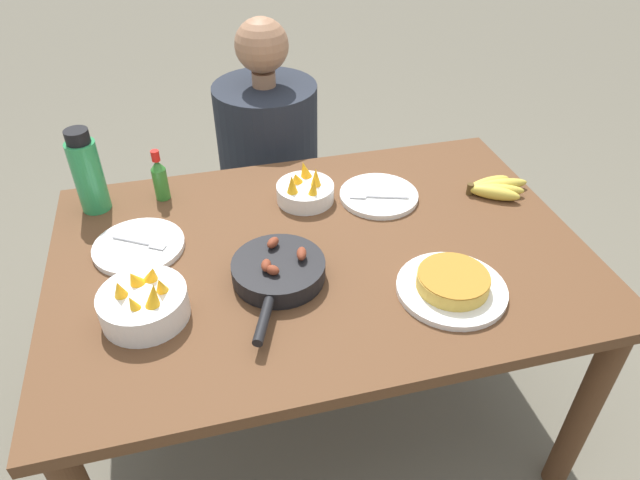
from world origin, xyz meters
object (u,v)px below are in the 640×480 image
(empty_plate_near_front, at_px, (379,196))
(fruit_bowl_mango, at_px, (305,190))
(person_figure, at_px, (271,191))
(skillet, at_px, (278,271))
(hot_sauce_bottle, at_px, (160,178))
(fruit_bowl_citrus, at_px, (144,303))
(empty_plate_far_left, at_px, (139,246))
(water_bottle, at_px, (88,173))
(frittata_plate_center, at_px, (452,285))
(banana_bunch, at_px, (494,188))

(empty_plate_near_front, relative_size, fruit_bowl_mango, 1.38)
(person_figure, bearing_deg, fruit_bowl_mango, -86.58)
(skillet, relative_size, hot_sauce_bottle, 2.23)
(skillet, xyz_separation_m, fruit_bowl_mango, (0.15, 0.33, 0.01))
(fruit_bowl_citrus, relative_size, hot_sauce_bottle, 1.27)
(empty_plate_far_left, bearing_deg, fruit_bowl_citrus, -86.33)
(fruit_bowl_mango, relative_size, water_bottle, 0.68)
(frittata_plate_center, height_order, empty_plate_far_left, frittata_plate_center)
(frittata_plate_center, xyz_separation_m, water_bottle, (-0.85, 0.59, 0.10))
(banana_bunch, xyz_separation_m, person_figure, (-0.59, 0.60, -0.29))
(water_bottle, xyz_separation_m, person_figure, (0.57, 0.38, -0.39))
(frittata_plate_center, xyz_separation_m, fruit_bowl_mango, (-0.25, 0.48, 0.01))
(empty_plate_near_front, bearing_deg, fruit_bowl_mango, 168.28)
(frittata_plate_center, bearing_deg, banana_bunch, 50.52)
(empty_plate_near_front, height_order, water_bottle, water_bottle)
(frittata_plate_center, distance_m, empty_plate_near_front, 0.44)
(frittata_plate_center, relative_size, hot_sauce_bottle, 1.68)
(water_bottle, relative_size, person_figure, 0.23)
(water_bottle, bearing_deg, empty_plate_far_left, -62.68)
(frittata_plate_center, bearing_deg, water_bottle, 145.43)
(banana_bunch, height_order, empty_plate_near_front, banana_bunch)
(fruit_bowl_citrus, xyz_separation_m, water_bottle, (-0.14, 0.49, 0.08))
(empty_plate_near_front, distance_m, hot_sauce_bottle, 0.65)
(hot_sauce_bottle, bearing_deg, fruit_bowl_mango, -15.75)
(banana_bunch, bearing_deg, skillet, -162.25)
(water_bottle, bearing_deg, fruit_bowl_citrus, -74.61)
(hot_sauce_bottle, xyz_separation_m, person_figure, (0.38, 0.38, -0.34))
(empty_plate_far_left, height_order, hot_sauce_bottle, hot_sauce_bottle)
(empty_plate_far_left, height_order, water_bottle, water_bottle)
(fruit_bowl_citrus, height_order, water_bottle, water_bottle)
(fruit_bowl_mango, bearing_deg, frittata_plate_center, -62.10)
(empty_plate_near_front, xyz_separation_m, hot_sauce_bottle, (-0.63, 0.16, 0.06))
(empty_plate_far_left, height_order, fruit_bowl_mango, fruit_bowl_mango)
(fruit_bowl_citrus, distance_m, person_figure, 1.03)
(banana_bunch, relative_size, empty_plate_far_left, 0.85)
(frittata_plate_center, xyz_separation_m, person_figure, (-0.28, 0.97, -0.29))
(frittata_plate_center, bearing_deg, skillet, 159.78)
(hot_sauce_bottle, bearing_deg, person_figure, 44.63)
(frittata_plate_center, xyz_separation_m, empty_plate_near_front, (-0.04, 0.43, -0.01))
(empty_plate_near_front, bearing_deg, person_figure, 114.59)
(water_bottle, bearing_deg, person_figure, 33.79)
(banana_bunch, distance_m, skillet, 0.74)
(fruit_bowl_mango, xyz_separation_m, fruit_bowl_citrus, (-0.47, -0.38, 0.01))
(skillet, bearing_deg, empty_plate_near_front, 149.69)
(empty_plate_near_front, xyz_separation_m, empty_plate_far_left, (-0.70, -0.07, -0.00))
(fruit_bowl_mango, distance_m, fruit_bowl_citrus, 0.60)
(person_figure, bearing_deg, hot_sauce_bottle, -135.37)
(fruit_bowl_mango, relative_size, hot_sauce_bottle, 1.07)
(empty_plate_near_front, height_order, empty_plate_far_left, same)
(empty_plate_far_left, bearing_deg, skillet, -32.24)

